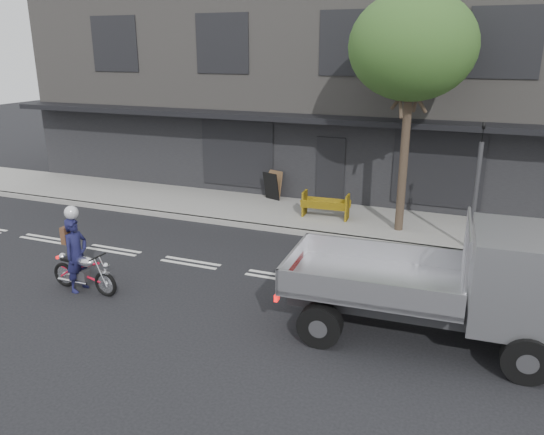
{
  "coord_description": "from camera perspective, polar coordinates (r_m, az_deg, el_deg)",
  "views": [
    {
      "loc": [
        4.19,
        -10.92,
        5.25
      ],
      "look_at": [
        -0.35,
        0.5,
        1.32
      ],
      "focal_mm": 35.0,
      "sensor_mm": 36.0,
      "label": 1
    }
  ],
  "objects": [
    {
      "name": "rider",
      "position": [
        12.63,
        -20.29,
        -3.79
      ],
      "size": [
        0.44,
        0.64,
        1.7
      ],
      "primitive_type": "imported",
      "rotation": [
        0.0,
        0.0,
        1.51
      ],
      "color": "#16163D",
      "rests_on": "ground"
    },
    {
      "name": "construction_barrier",
      "position": [
        16.51,
        5.57,
        1.19
      ],
      "size": [
        1.52,
        0.66,
        0.84
      ],
      "primitive_type": null,
      "rotation": [
        0.0,
        0.0,
        0.05
      ],
      "color": "#E2AE0B",
      "rests_on": "sidewalk"
    },
    {
      "name": "traffic_light_pole",
      "position": [
        14.71,
        21.05,
        2.39
      ],
      "size": [
        0.12,
        0.12,
        3.5
      ],
      "color": "#2D2D30",
      "rests_on": "ground"
    },
    {
      "name": "flatbed_ute",
      "position": [
        10.2,
        22.92,
        -6.17
      ],
      "size": [
        5.24,
        2.36,
        2.38
      ],
      "rotation": [
        0.0,
        0.0,
        0.05
      ],
      "color": "black",
      "rests_on": "ground"
    },
    {
      "name": "motorcycle",
      "position": [
        12.67,
        -19.6,
        -5.47
      ],
      "size": [
        1.81,
        0.53,
        0.93
      ],
      "rotation": [
        0.0,
        0.0,
        -0.06
      ],
      "color": "black",
      "rests_on": "ground"
    },
    {
      "name": "sandwich_board",
      "position": [
        18.56,
        -0.09,
        3.38
      ],
      "size": [
        0.72,
        0.6,
        0.98
      ],
      "primitive_type": null,
      "rotation": [
        0.0,
        0.0,
        -0.35
      ],
      "color": "black",
      "rests_on": "sidewalk"
    },
    {
      "name": "building_main",
      "position": [
        22.64,
        11.34,
        14.26
      ],
      "size": [
        26.0,
        10.0,
        8.0
      ],
      "primitive_type": "cube",
      "color": "slate",
      "rests_on": "ground"
    },
    {
      "name": "sidewalk",
      "position": [
        16.98,
        6.34,
        -0.11
      ],
      "size": [
        32.0,
        3.2,
        0.15
      ],
      "primitive_type": "cube",
      "color": "gray",
      "rests_on": "ground"
    },
    {
      "name": "street_tree",
      "position": [
        15.25,
        14.87,
        17.3
      ],
      "size": [
        3.4,
        3.4,
        6.74
      ],
      "color": "#382B21",
      "rests_on": "ground"
    },
    {
      "name": "ground",
      "position": [
        12.82,
        0.63,
        -6.43
      ],
      "size": [
        80.0,
        80.0,
        0.0
      ],
      "primitive_type": "plane",
      "color": "black",
      "rests_on": "ground"
    },
    {
      "name": "kerb",
      "position": [
        15.52,
        4.75,
        -1.79
      ],
      "size": [
        32.0,
        0.2,
        0.15
      ],
      "primitive_type": "cube",
      "color": "gray",
      "rests_on": "ground"
    }
  ]
}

